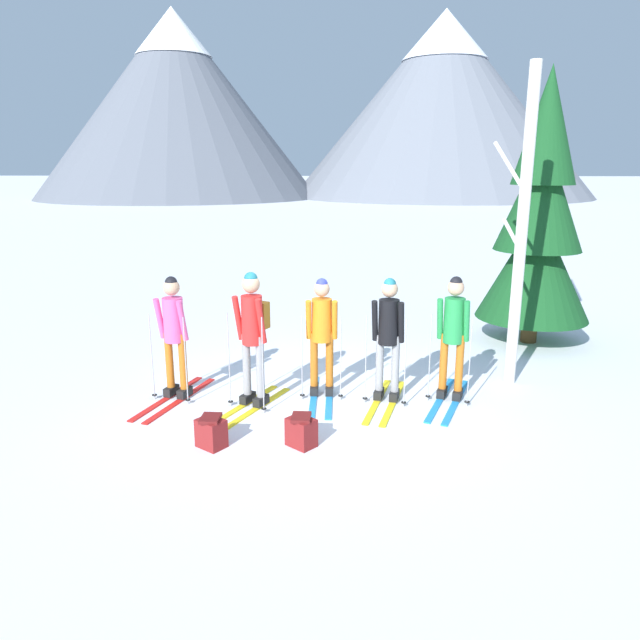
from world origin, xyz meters
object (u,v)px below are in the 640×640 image
(birch_tree_tall, at_px, (521,230))
(backpack_on_snow_front, at_px, (301,431))
(skier_in_green, at_px, (453,331))
(skier_in_black, at_px, (388,335))
(pine_tree_near, at_px, (539,222))
(skier_in_red, at_px, (253,330))
(backpack_on_snow_beside, at_px, (211,432))
(skier_in_orange, at_px, (322,333))
(skier_in_pink, at_px, (174,333))

(birch_tree_tall, height_order, backpack_on_snow_front, birch_tree_tall)
(skier_in_green, bearing_deg, backpack_on_snow_front, -140.68)
(skier_in_black, distance_m, pine_tree_near, 4.32)
(skier_in_red, bearing_deg, backpack_on_snow_beside, -102.47)
(skier_in_red, height_order, skier_in_orange, skier_in_red)
(skier_in_red, bearing_deg, skier_in_orange, 24.61)
(skier_in_black, relative_size, backpack_on_snow_beside, 4.36)
(skier_in_pink, relative_size, skier_in_orange, 1.03)
(skier_in_pink, xyz_separation_m, skier_in_red, (1.14, -0.19, 0.11))
(skier_in_orange, bearing_deg, skier_in_green, -0.31)
(pine_tree_near, height_order, backpack_on_snow_beside, pine_tree_near)
(skier_in_green, bearing_deg, skier_in_black, -172.18)
(backpack_on_snow_front, bearing_deg, skier_in_black, 54.44)
(skier_in_green, xyz_separation_m, pine_tree_near, (1.88, 2.93, 1.23))
(skier_in_black, xyz_separation_m, birch_tree_tall, (1.89, 0.83, 1.35))
(skier_in_red, distance_m, pine_tree_near, 5.80)
(skier_in_orange, xyz_separation_m, pine_tree_near, (3.70, 2.92, 1.29))
(skier_in_red, xyz_separation_m, backpack_on_snow_front, (0.76, -1.20, -0.88))
(birch_tree_tall, bearing_deg, backpack_on_snow_beside, -148.97)
(birch_tree_tall, xyz_separation_m, backpack_on_snow_front, (-2.95, -2.31, -2.12))
(skier_in_red, relative_size, skier_in_green, 1.06)
(skier_in_green, bearing_deg, skier_in_red, -171.59)
(skier_in_red, relative_size, birch_tree_tall, 0.41)
(skier_in_pink, bearing_deg, skier_in_green, 3.11)
(skier_in_pink, bearing_deg, backpack_on_snow_front, -36.24)
(pine_tree_near, bearing_deg, skier_in_pink, -151.32)
(skier_in_pink, xyz_separation_m, skier_in_black, (2.96, 0.09, -0.00))
(skier_in_green, distance_m, birch_tree_tall, 1.79)
(skier_in_orange, relative_size, backpack_on_snow_beside, 4.27)
(pine_tree_near, bearing_deg, skier_in_green, -122.69)
(backpack_on_snow_beside, bearing_deg, backpack_on_snow_front, 5.12)
(skier_in_orange, height_order, pine_tree_near, pine_tree_near)
(backpack_on_snow_beside, bearing_deg, skier_in_green, 29.46)
(skier_in_pink, bearing_deg, birch_tree_tall, 10.69)
(skier_in_black, xyz_separation_m, pine_tree_near, (2.78, 3.06, 1.27))
(skier_in_red, bearing_deg, pine_tree_near, 35.93)
(skier_in_red, bearing_deg, skier_in_green, 8.41)
(skier_in_red, bearing_deg, backpack_on_snow_front, -57.67)
(pine_tree_near, xyz_separation_m, backpack_on_snow_beside, (-4.89, -4.63, -2.04))
(skier_in_black, relative_size, backpack_on_snow_front, 4.36)
(skier_in_orange, bearing_deg, skier_in_red, -155.39)
(birch_tree_tall, relative_size, backpack_on_snow_front, 11.43)
(skier_in_orange, xyz_separation_m, backpack_on_snow_beside, (-1.19, -1.71, -0.75))
(skier_in_green, xyz_separation_m, backpack_on_snow_front, (-1.96, -1.61, -0.81))
(backpack_on_snow_beside, bearing_deg, birch_tree_tall, 31.03)
(skier_in_pink, bearing_deg, skier_in_orange, 6.14)
(pine_tree_near, height_order, backpack_on_snow_front, pine_tree_near)
(skier_in_pink, relative_size, backpack_on_snow_beside, 4.41)
(skier_in_pink, height_order, birch_tree_tall, birch_tree_tall)
(skier_in_orange, relative_size, skier_in_green, 0.97)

